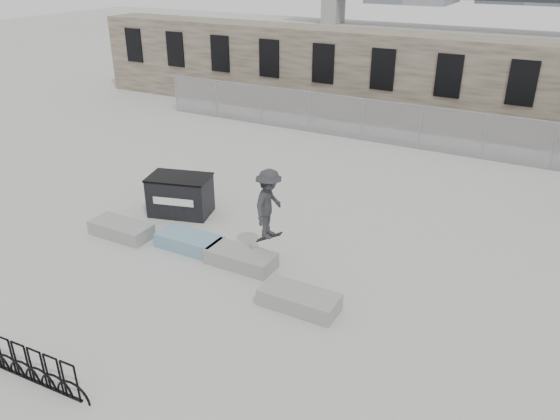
# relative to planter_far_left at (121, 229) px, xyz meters

# --- Properties ---
(ground) EXTENTS (120.00, 120.00, 0.00)m
(ground) POSITION_rel_planter_far_left_xyz_m (3.15, 0.24, -0.25)
(ground) COLOR #A4A5A0
(ground) RESTS_ON ground
(stone_wall) EXTENTS (36.00, 2.58, 4.50)m
(stone_wall) POSITION_rel_planter_far_left_xyz_m (3.15, 16.48, 2.01)
(stone_wall) COLOR brown
(stone_wall) RESTS_ON ground
(chainlink_fence) EXTENTS (22.06, 0.06, 2.02)m
(chainlink_fence) POSITION_rel_planter_far_left_xyz_m (3.15, 12.74, 0.79)
(chainlink_fence) COLOR gray
(chainlink_fence) RESTS_ON ground
(planter_far_left) EXTENTS (2.00, 0.90, 0.45)m
(planter_far_left) POSITION_rel_planter_far_left_xyz_m (0.00, 0.00, 0.00)
(planter_far_left) COLOR gray
(planter_far_left) RESTS_ON ground
(planter_center_left) EXTENTS (2.00, 0.90, 0.45)m
(planter_center_left) POSITION_rel_planter_far_left_xyz_m (2.39, 0.37, 0.00)
(planter_center_left) COLOR teal
(planter_center_left) RESTS_ON ground
(planter_center_right) EXTENTS (2.00, 0.90, 0.45)m
(planter_center_right) POSITION_rel_planter_far_left_xyz_m (4.27, 0.28, 0.00)
(planter_center_right) COLOR gray
(planter_center_right) RESTS_ON ground
(planter_offset) EXTENTS (2.00, 0.90, 0.45)m
(planter_offset) POSITION_rel_planter_far_left_xyz_m (6.65, -0.75, 0.00)
(planter_offset) COLOR gray
(planter_offset) RESTS_ON ground
(dumpster) EXTENTS (2.32, 1.77, 1.35)m
(dumpster) POSITION_rel_planter_far_left_xyz_m (0.65, 2.21, 0.44)
(dumpster) COLOR black
(dumpster) RESTS_ON ground
(bike_rack) EXTENTS (3.59, 0.23, 0.90)m
(bike_rack) POSITION_rel_planter_far_left_xyz_m (2.73, -5.77, 0.19)
(bike_rack) COLOR black
(bike_rack) RESTS_ON ground
(skateboarder) EXTENTS (0.84, 1.34, 2.20)m
(skateboarder) POSITION_rel_planter_far_left_xyz_m (5.00, 0.64, 1.70)
(skateboarder) COLOR #2B2B2E
(skateboarder) RESTS_ON ground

